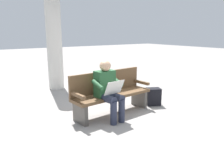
# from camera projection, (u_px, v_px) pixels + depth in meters

# --- Properties ---
(ground_plane) EXTENTS (40.00, 40.00, 0.00)m
(ground_plane) POSITION_uv_depth(u_px,v_px,m) (113.00, 114.00, 4.84)
(ground_plane) COLOR gray
(bench_near) EXTENTS (1.83, 0.62, 0.90)m
(bench_near) POSITION_uv_depth(u_px,v_px,m) (111.00, 92.00, 4.79)
(bench_near) COLOR brown
(bench_near) RESTS_ON ground
(person_seated) EXTENTS (0.59, 0.59, 1.18)m
(person_seated) POSITION_uv_depth(u_px,v_px,m) (108.00, 89.00, 4.42)
(person_seated) COLOR #23512D
(person_seated) RESTS_ON ground
(backpack) EXTENTS (0.40, 0.37, 0.41)m
(backpack) POSITION_uv_depth(u_px,v_px,m) (153.00, 97.00, 5.38)
(backpack) COLOR black
(backpack) RESTS_ON ground
(support_pillar) EXTENTS (0.45, 0.45, 3.52)m
(support_pillar) POSITION_uv_depth(u_px,v_px,m) (54.00, 30.00, 6.61)
(support_pillar) COLOR beige
(support_pillar) RESTS_ON ground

